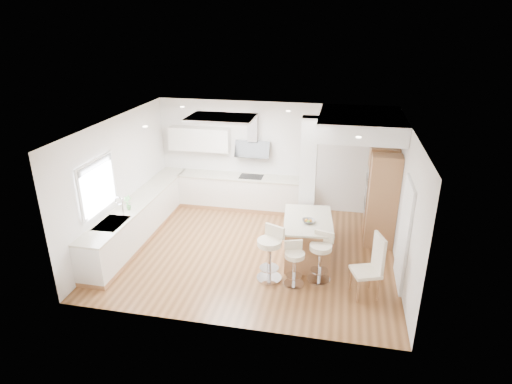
% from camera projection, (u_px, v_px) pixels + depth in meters
% --- Properties ---
extents(ground, '(6.00, 6.00, 0.00)m').
position_uv_depth(ground, '(253.00, 251.00, 9.34)').
color(ground, '#8F5D35').
rests_on(ground, ground).
extents(ceiling, '(6.00, 5.00, 0.02)m').
position_uv_depth(ceiling, '(253.00, 251.00, 9.34)').
color(ceiling, white).
rests_on(ceiling, ground).
extents(wall_back, '(6.00, 0.04, 2.80)m').
position_uv_depth(wall_back, '(273.00, 156.00, 11.08)').
color(wall_back, silver).
rests_on(wall_back, ground).
extents(wall_left, '(0.04, 5.00, 2.80)m').
position_uv_depth(wall_left, '(119.00, 181.00, 9.36)').
color(wall_left, silver).
rests_on(wall_left, ground).
extents(wall_right, '(0.04, 5.00, 2.80)m').
position_uv_depth(wall_right, '(404.00, 203.00, 8.26)').
color(wall_right, silver).
rests_on(wall_right, ground).
extents(skylight, '(4.10, 2.10, 0.06)m').
position_uv_depth(skylight, '(222.00, 118.00, 8.98)').
color(skylight, white).
rests_on(skylight, ground).
extents(window_left, '(0.06, 1.28, 1.07)m').
position_uv_depth(window_left, '(97.00, 183.00, 8.42)').
color(window_left, silver).
rests_on(window_left, ground).
extents(doorway_right, '(0.05, 1.00, 2.10)m').
position_uv_depth(doorway_right, '(404.00, 236.00, 7.87)').
color(doorway_right, '#3F3931').
rests_on(doorway_right, ground).
extents(counter_left, '(0.63, 4.50, 1.35)m').
position_uv_depth(counter_left, '(141.00, 217.00, 9.87)').
color(counter_left, '#AB7649').
rests_on(counter_left, ground).
extents(counter_back, '(3.62, 0.63, 2.50)m').
position_uv_depth(counter_back, '(236.00, 183.00, 11.26)').
color(counter_back, '#AB7649').
rests_on(counter_back, ground).
extents(pillar, '(0.35, 0.35, 2.80)m').
position_uv_depth(pillar, '(308.00, 179.00, 9.48)').
color(pillar, white).
rests_on(pillar, ground).
extents(soffit, '(1.78, 2.20, 0.40)m').
position_uv_depth(soffit, '(361.00, 124.00, 9.24)').
color(soffit, white).
rests_on(soffit, ground).
extents(oven_column, '(0.63, 1.21, 2.10)m').
position_uv_depth(oven_column, '(381.00, 195.00, 9.56)').
color(oven_column, '#AB7649').
rests_on(oven_column, ground).
extents(peninsula, '(1.12, 1.56, 0.97)m').
position_uv_depth(peninsula, '(307.00, 238.00, 8.91)').
color(peninsula, '#AB7649').
rests_on(peninsula, ground).
extents(bar_stool_a, '(0.65, 0.65, 1.08)m').
position_uv_depth(bar_stool_a, '(270.00, 251.00, 8.13)').
color(bar_stool_a, silver).
rests_on(bar_stool_a, ground).
extents(bar_stool_b, '(0.50, 0.50, 0.88)m').
position_uv_depth(bar_stool_b, '(294.00, 262.00, 7.99)').
color(bar_stool_b, silver).
rests_on(bar_stool_b, ground).
extents(bar_stool_c, '(0.55, 0.55, 0.98)m').
position_uv_depth(bar_stool_c, '(321.00, 255.00, 8.11)').
color(bar_stool_c, silver).
rests_on(bar_stool_c, ground).
extents(dining_chair, '(0.60, 0.60, 1.21)m').
position_uv_depth(dining_chair, '(372.00, 264.00, 7.63)').
color(dining_chair, beige).
rests_on(dining_chair, ground).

